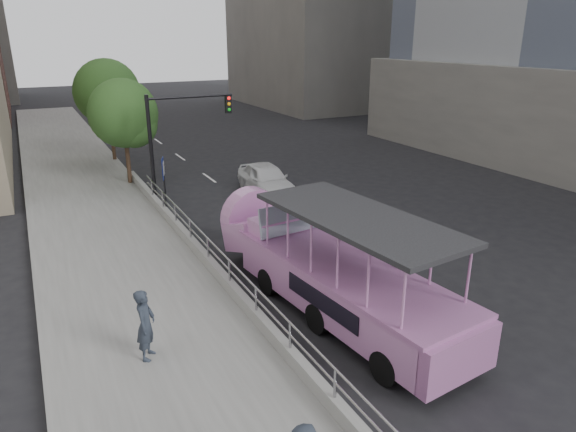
# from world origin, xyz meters

# --- Properties ---
(ground) EXTENTS (160.00, 160.00, 0.00)m
(ground) POSITION_xyz_m (0.00, 0.00, 0.00)
(ground) COLOR black
(sidewalk) EXTENTS (5.50, 80.00, 0.30)m
(sidewalk) POSITION_xyz_m (-5.75, 10.00, 0.15)
(sidewalk) COLOR gray
(sidewalk) RESTS_ON ground
(kerb_wall) EXTENTS (0.24, 30.00, 0.36)m
(kerb_wall) POSITION_xyz_m (-3.12, 2.00, 0.48)
(kerb_wall) COLOR #999994
(kerb_wall) RESTS_ON sidewalk
(guardrail) EXTENTS (0.07, 22.00, 0.71)m
(guardrail) POSITION_xyz_m (-3.12, 2.00, 1.14)
(guardrail) COLOR #A1A1A5
(guardrail) RESTS_ON kerb_wall
(duck_boat) EXTENTS (3.38, 10.03, 3.27)m
(duck_boat) POSITION_xyz_m (-0.69, 0.43, 1.21)
(duck_boat) COLOR black
(duck_boat) RESTS_ON ground
(car) EXTENTS (2.16, 4.76, 1.59)m
(car) POSITION_xyz_m (2.57, 11.59, 0.79)
(car) COLOR silver
(car) RESTS_ON ground
(pedestrian_near) EXTENTS (0.70, 0.79, 1.81)m
(pedestrian_near) POSITION_xyz_m (-6.13, -0.29, 1.21)
(pedestrian_near) COLOR #29313C
(pedestrian_near) RESTS_ON sidewalk
(parking_sign) EXTENTS (0.23, 0.61, 2.83)m
(parking_sign) POSITION_xyz_m (-3.00, 10.00, 1.77)
(parking_sign) COLOR black
(parking_sign) RESTS_ON ground
(traffic_signal) EXTENTS (4.20, 0.32, 5.20)m
(traffic_signal) POSITION_xyz_m (-1.70, 12.50, 3.50)
(traffic_signal) COLOR black
(traffic_signal) RESTS_ON ground
(street_tree_near) EXTENTS (3.52, 3.52, 5.72)m
(street_tree_near) POSITION_xyz_m (-3.30, 15.93, 3.82)
(street_tree_near) COLOR #362218
(street_tree_near) RESTS_ON ground
(street_tree_far) EXTENTS (3.97, 3.97, 6.45)m
(street_tree_far) POSITION_xyz_m (-3.10, 21.93, 4.31)
(street_tree_far) COLOR #362218
(street_tree_far) RESTS_ON ground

